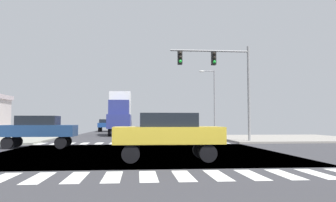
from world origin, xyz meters
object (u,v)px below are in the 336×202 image
Objects in this scene: street_lamp at (212,96)px; sedan_inner_4 at (38,129)px; sedan_nearside_1 at (168,132)px; sedan_crossing_2 at (105,124)px; traffic_signal_mast at (220,71)px; pickup_trailing_2 at (125,123)px; box_truck_outer_1 at (120,112)px.

street_lamp is 20.96m from sedan_inner_4.
sedan_nearside_1 is 39.23m from sedan_crossing_2.
sedan_inner_4 is (-11.86, -3.86, -4.15)m from traffic_signal_mast.
traffic_signal_mast is 31.92m from pickup_trailing_2.
box_truck_outer_1 is at bearing 167.19° from street_lamp.
sedan_inner_4 is at bearing 77.63° from box_truck_outer_1.
traffic_signal_mast is 16.18m from box_truck_outer_1.
street_lamp is 0.99× the size of box_truck_outer_1.
traffic_signal_mast reaches higher than box_truck_outer_1.
box_truck_outer_1 is at bearing 7.29° from sedan_nearside_1.
pickup_trailing_2 is (-3.16, 41.51, 0.17)m from sedan_nearside_1.
box_truck_outer_1 reaches higher than sedan_nearside_1.
sedan_inner_4 is at bearing 88.43° from sedan_crossing_2.
traffic_signal_mast reaches higher than sedan_nearside_1.
street_lamp is at bearing 117.60° from pickup_trailing_2.
street_lamp is 21.79m from pickup_trailing_2.
traffic_signal_mast is 30.26m from sedan_crossing_2.
traffic_signal_mast is at bearing 120.07° from box_truck_outer_1.
traffic_signal_mast is 12.59m from sedan_nearside_1.
box_truck_outer_1 is (3.00, -14.08, 1.45)m from sedan_crossing_2.
street_lamp is (2.00, 11.53, -0.93)m from traffic_signal_mast.
box_truck_outer_1 reaches higher than sedan_inner_4.
street_lamp is 21.14m from sedan_crossing_2.
sedan_nearside_1 is 41.63m from pickup_trailing_2.
box_truck_outer_1 is 18.14m from sedan_inner_4.
pickup_trailing_2 is 34.72m from sedan_inner_4.
pickup_trailing_2 is 16.90m from box_truck_outer_1.
sedan_nearside_1 is (-6.84, -22.38, -3.22)m from street_lamp.
street_lamp is 1.66× the size of sedan_crossing_2.
traffic_signal_mast reaches higher than sedan_crossing_2.
sedan_nearside_1 is at bearing -106.99° from street_lamp.
sedan_crossing_2 is at bearing 178.43° from sedan_inner_4.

